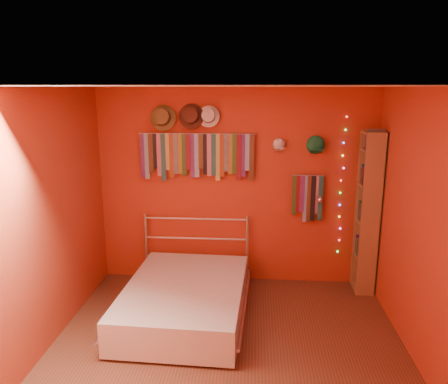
% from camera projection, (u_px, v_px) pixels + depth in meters
% --- Properties ---
extents(ground, '(3.50, 3.50, 0.00)m').
position_uv_depth(ground, '(226.00, 356.00, 4.15)').
color(ground, brown).
rests_on(ground, ground).
extents(back_wall, '(3.50, 0.02, 2.50)m').
position_uv_depth(back_wall, '(236.00, 188.00, 5.56)').
color(back_wall, '#A8291B').
rests_on(back_wall, ground).
extents(right_wall, '(0.02, 3.50, 2.50)m').
position_uv_depth(right_wall, '(430.00, 236.00, 3.74)').
color(right_wall, '#A8291B').
rests_on(right_wall, ground).
extents(left_wall, '(0.02, 3.50, 2.50)m').
position_uv_depth(left_wall, '(36.00, 227.00, 3.98)').
color(left_wall, '#A8291B').
rests_on(left_wall, ground).
extents(ceiling, '(3.50, 3.50, 0.02)m').
position_uv_depth(ceiling, '(227.00, 86.00, 3.57)').
color(ceiling, white).
rests_on(ceiling, back_wall).
extents(tie_rack, '(1.45, 0.03, 0.60)m').
position_uv_depth(tie_rack, '(197.00, 154.00, 5.43)').
color(tie_rack, silver).
rests_on(tie_rack, back_wall).
extents(small_tie_rack, '(0.40, 0.03, 0.60)m').
position_uv_depth(small_tie_rack, '(308.00, 196.00, 5.45)').
color(small_tie_rack, silver).
rests_on(small_tie_rack, back_wall).
extents(fedora_olive, '(0.32, 0.17, 0.32)m').
position_uv_depth(fedora_olive, '(162.00, 117.00, 5.32)').
color(fedora_olive, brown).
rests_on(fedora_olive, back_wall).
extents(fedora_brown, '(0.32, 0.17, 0.31)m').
position_uv_depth(fedora_brown, '(191.00, 116.00, 5.29)').
color(fedora_brown, '#4C261B').
rests_on(fedora_brown, back_wall).
extents(fedora_white, '(0.27, 0.14, 0.26)m').
position_uv_depth(fedora_white, '(208.00, 116.00, 5.28)').
color(fedora_white, white).
rests_on(fedora_white, back_wall).
extents(cap_white, '(0.16, 0.21, 0.16)m').
position_uv_depth(cap_white, '(279.00, 144.00, 5.34)').
color(cap_white, white).
rests_on(cap_white, back_wall).
extents(cap_green, '(0.20, 0.25, 0.20)m').
position_uv_depth(cap_green, '(315.00, 145.00, 5.31)').
color(cap_green, '#197142').
rests_on(cap_green, back_wall).
extents(fairy_lights, '(0.05, 0.02, 1.74)m').
position_uv_depth(fairy_lights, '(342.00, 187.00, 5.42)').
color(fairy_lights, '#FF3333').
rests_on(fairy_lights, back_wall).
extents(reading_lamp, '(0.07, 0.32, 0.09)m').
position_uv_depth(reading_lamp, '(320.00, 199.00, 5.26)').
color(reading_lamp, silver).
rests_on(reading_lamp, back_wall).
extents(bookshelf, '(0.25, 0.34, 2.00)m').
position_uv_depth(bookshelf, '(371.00, 212.00, 5.28)').
color(bookshelf, '#9E7547').
rests_on(bookshelf, ground).
extents(bed, '(1.43, 1.89, 0.90)m').
position_uv_depth(bed, '(185.00, 299.00, 4.82)').
color(bed, silver).
rests_on(bed, ground).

